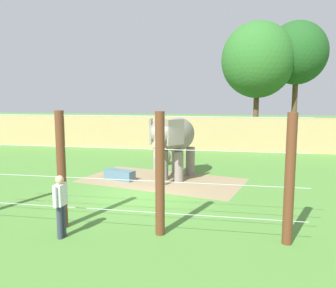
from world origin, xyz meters
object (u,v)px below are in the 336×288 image
(elephant, at_px, (175,138))
(enrichment_ball, at_px, (163,157))
(feed_trough, at_px, (120,175))
(zookeeper, at_px, (61,203))

(elephant, xyz_separation_m, enrichment_ball, (-1.16, 3.18, -1.43))
(enrichment_ball, xyz_separation_m, feed_trough, (-1.22, -3.82, -0.20))
(elephant, xyz_separation_m, feed_trough, (-2.38, -0.63, -1.63))
(enrichment_ball, relative_size, feed_trough, 0.57)
(zookeeper, bearing_deg, feed_trough, 94.99)
(enrichment_ball, height_order, feed_trough, enrichment_ball)
(enrichment_ball, xyz_separation_m, zookeeper, (-0.66, -10.22, 0.51))
(elephant, bearing_deg, feed_trough, -165.09)
(zookeeper, relative_size, feed_trough, 1.12)
(enrichment_ball, relative_size, zookeeper, 0.50)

